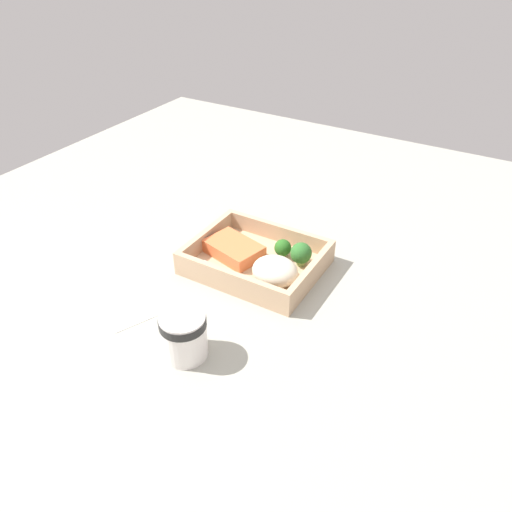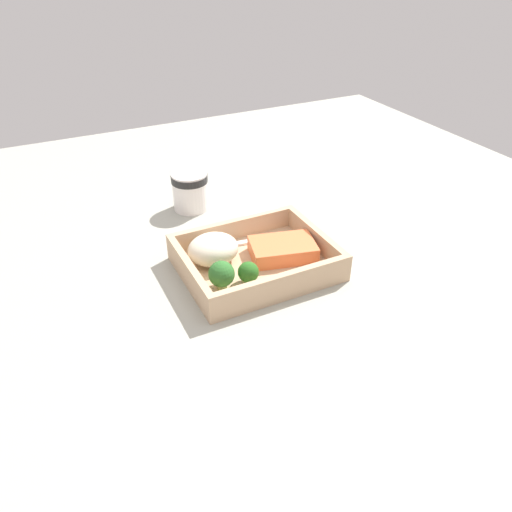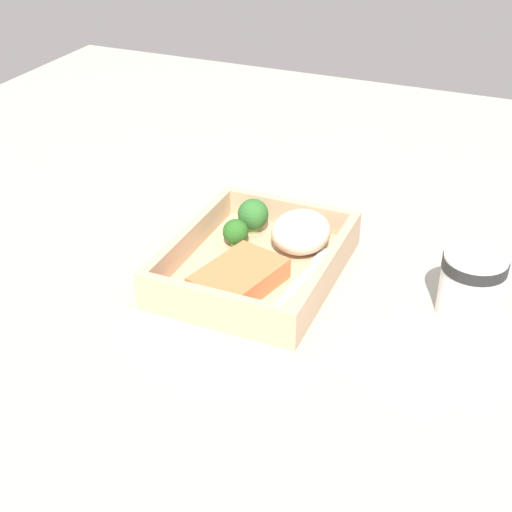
% 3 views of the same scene
% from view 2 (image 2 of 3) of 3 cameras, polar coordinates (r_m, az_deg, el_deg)
% --- Properties ---
extents(ground_plane, '(1.60, 1.60, 0.02)m').
position_cam_2_polar(ground_plane, '(0.86, -0.00, -2.05)').
color(ground_plane, '#9D9D90').
extents(takeout_tray, '(0.25, 0.20, 0.01)m').
position_cam_2_polar(takeout_tray, '(0.85, -0.00, -1.18)').
color(takeout_tray, tan).
rests_on(takeout_tray, ground_plane).
extents(tray_rim, '(0.25, 0.20, 0.04)m').
position_cam_2_polar(tray_rim, '(0.84, -0.00, 0.19)').
color(tray_rim, tan).
rests_on(tray_rim, takeout_tray).
extents(salmon_fillet, '(0.13, 0.10, 0.03)m').
position_cam_2_polar(salmon_fillet, '(0.86, 3.10, 0.73)').
color(salmon_fillet, '#ED7240').
rests_on(salmon_fillet, takeout_tray).
extents(mashed_potatoes, '(0.09, 0.08, 0.05)m').
position_cam_2_polar(mashed_potatoes, '(0.84, -4.92, 0.78)').
color(mashed_potatoes, beige).
rests_on(mashed_potatoes, takeout_tray).
extents(broccoli_floret_1, '(0.04, 0.04, 0.05)m').
position_cam_2_polar(broccoli_floret_1, '(0.78, -3.96, -2.12)').
color(broccoli_floret_1, '#7E9855').
rests_on(broccoli_floret_1, takeout_tray).
extents(broccoli_floret_2, '(0.03, 0.03, 0.04)m').
position_cam_2_polar(broccoli_floret_2, '(0.79, -0.89, -1.89)').
color(broccoli_floret_2, '#80AE59').
rests_on(broccoli_floret_2, takeout_tray).
extents(fork, '(0.16, 0.04, 0.00)m').
position_cam_2_polar(fork, '(0.90, -1.87, 1.46)').
color(fork, white).
rests_on(fork, takeout_tray).
extents(paper_cup, '(0.07, 0.07, 0.08)m').
position_cam_2_polar(paper_cup, '(1.04, -7.54, 7.59)').
color(paper_cup, white).
rests_on(paper_cup, ground_plane).
extents(receipt_slip, '(0.12, 0.15, 0.00)m').
position_cam_2_polar(receipt_slip, '(1.06, 0.54, 5.84)').
color(receipt_slip, white).
rests_on(receipt_slip, ground_plane).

